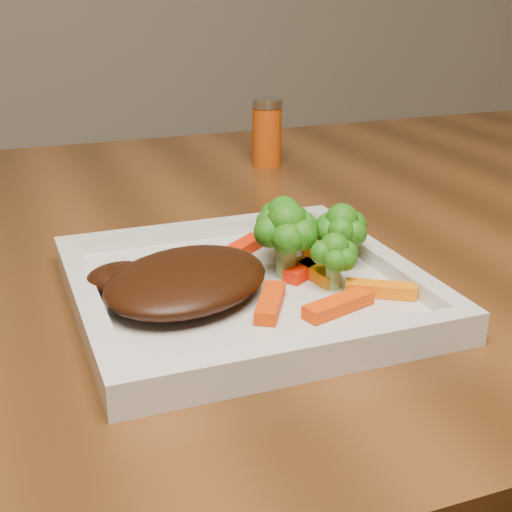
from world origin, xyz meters
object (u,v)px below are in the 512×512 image
object	(u,v)px
plate	(245,293)
steak	(187,280)
spice_shaker	(267,132)
dining_table	(304,486)

from	to	relation	value
plate	steak	bearing A→B (deg)	-175.10
steak	spice_shaker	distance (m)	0.47
steak	plate	bearing A→B (deg)	4.90
dining_table	spice_shaker	world-z (taller)	spice_shaker
dining_table	plate	distance (m)	0.45
plate	spice_shaker	distance (m)	0.44
plate	steak	world-z (taller)	steak
plate	spice_shaker	size ratio (longest dim) A/B	2.93
dining_table	steak	bearing A→B (deg)	-136.18
plate	spice_shaker	bearing A→B (deg)	65.94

